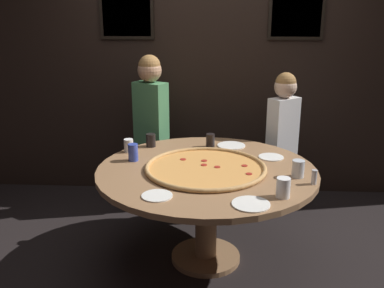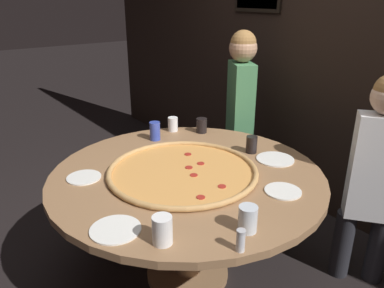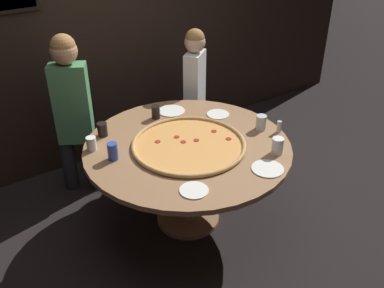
# 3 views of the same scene
# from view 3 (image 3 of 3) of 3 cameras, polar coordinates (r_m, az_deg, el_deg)

# --- Properties ---
(ground_plane) EXTENTS (24.00, 24.00, 0.00)m
(ground_plane) POSITION_cam_3_polar(r_m,az_deg,el_deg) (3.67, -0.53, -9.95)
(ground_plane) COLOR black
(back_wall) EXTENTS (6.40, 0.08, 2.60)m
(back_wall) POSITION_cam_3_polar(r_m,az_deg,el_deg) (4.14, -11.81, 14.99)
(back_wall) COLOR black
(back_wall) RESTS_ON ground_plane
(dining_table) EXTENTS (1.57, 1.57, 0.74)m
(dining_table) POSITION_cam_3_polar(r_m,az_deg,el_deg) (3.30, -0.58, -1.98)
(dining_table) COLOR #936B47
(dining_table) RESTS_ON ground_plane
(giant_pizza) EXTENTS (0.86, 0.86, 0.03)m
(giant_pizza) POSITION_cam_3_polar(r_m,az_deg,el_deg) (3.21, -0.43, -0.05)
(giant_pizza) COLOR #E0994C
(giant_pizza) RESTS_ON dining_table
(drink_cup_by_shaker) EXTENTS (0.08, 0.08, 0.12)m
(drink_cup_by_shaker) POSITION_cam_3_polar(r_m,az_deg,el_deg) (3.46, 9.20, 2.86)
(drink_cup_by_shaker) COLOR silver
(drink_cup_by_shaker) RESTS_ON dining_table
(drink_cup_near_right) EXTENTS (0.08, 0.08, 0.12)m
(drink_cup_near_right) POSITION_cam_3_polar(r_m,az_deg,el_deg) (3.16, 11.34, -0.24)
(drink_cup_near_right) COLOR white
(drink_cup_near_right) RESTS_ON dining_table
(drink_cup_beside_pizza) EXTENTS (0.08, 0.08, 0.11)m
(drink_cup_beside_pizza) POSITION_cam_3_polar(r_m,az_deg,el_deg) (3.39, -11.86, 1.91)
(drink_cup_beside_pizza) COLOR black
(drink_cup_beside_pizza) RESTS_ON dining_table
(drink_cup_far_right) EXTENTS (0.07, 0.07, 0.11)m
(drink_cup_far_right) POSITION_cam_3_polar(r_m,az_deg,el_deg) (3.59, -4.85, 4.25)
(drink_cup_far_right) COLOR black
(drink_cup_far_right) RESTS_ON dining_table
(drink_cup_centre_back) EXTENTS (0.07, 0.07, 0.13)m
(drink_cup_centre_back) POSITION_cam_3_polar(r_m,az_deg,el_deg) (3.08, -10.53, -0.97)
(drink_cup_centre_back) COLOR #384CB7
(drink_cup_centre_back) RESTS_ON dining_table
(drink_cup_front_edge) EXTENTS (0.07, 0.07, 0.11)m
(drink_cup_front_edge) POSITION_cam_3_polar(r_m,az_deg,el_deg) (3.23, -13.26, 0.05)
(drink_cup_front_edge) COLOR white
(drink_cup_front_edge) RESTS_ON dining_table
(white_plate_far_back) EXTENTS (0.23, 0.23, 0.01)m
(white_plate_far_back) POSITION_cam_3_polar(r_m,az_deg,el_deg) (3.72, -2.76, 4.44)
(white_plate_far_back) COLOR white
(white_plate_far_back) RESTS_ON dining_table
(white_plate_near_front) EXTENTS (0.19, 0.19, 0.01)m
(white_plate_near_front) POSITION_cam_3_polar(r_m,az_deg,el_deg) (3.67, 3.49, 3.99)
(white_plate_near_front) COLOR white
(white_plate_near_front) RESTS_ON dining_table
(white_plate_beside_cup) EXTENTS (0.19, 0.19, 0.01)m
(white_plate_beside_cup) POSITION_cam_3_polar(r_m,az_deg,el_deg) (2.75, 0.26, -6.19)
(white_plate_beside_cup) COLOR white
(white_plate_beside_cup) RESTS_ON dining_table
(white_plate_left_side) EXTENTS (0.22, 0.22, 0.01)m
(white_plate_left_side) POSITION_cam_3_polar(r_m,az_deg,el_deg) (3.00, 10.04, -3.25)
(white_plate_left_side) COLOR white
(white_plate_left_side) RESTS_ON dining_table
(condiment_shaker) EXTENTS (0.04, 0.04, 0.10)m
(condiment_shaker) POSITION_cam_3_polar(r_m,az_deg,el_deg) (3.44, 11.53, 2.27)
(condiment_shaker) COLOR silver
(condiment_shaker) RESTS_ON dining_table
(diner_side_right) EXTENTS (0.38, 0.29, 1.45)m
(diner_side_right) POSITION_cam_3_polar(r_m,az_deg,el_deg) (3.75, -15.63, 4.75)
(diner_side_right) COLOR #232328
(diner_side_right) RESTS_ON ground_plane
(diner_side_left) EXTENTS (0.33, 0.29, 1.31)m
(diner_side_left) POSITION_cam_3_polar(r_m,az_deg,el_deg) (4.19, 0.37, 7.67)
(diner_side_left) COLOR #232328
(diner_side_left) RESTS_ON ground_plane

